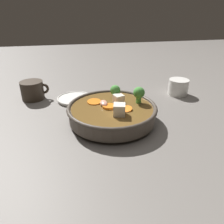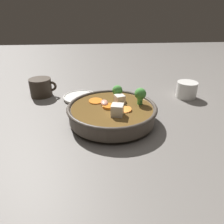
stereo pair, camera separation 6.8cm
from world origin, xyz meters
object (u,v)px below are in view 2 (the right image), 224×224
Objects in this scene: dark_mug at (41,87)px; side_saucer at (80,97)px; tea_cup at (187,90)px; stirfry_bowl at (112,111)px.

side_saucer is at bearing -16.56° from dark_mug.
dark_mug reaches higher than tea_cup.
side_saucer is at bearing 177.09° from tea_cup.
dark_mug is at bearing 137.41° from stirfry_bowl.
dark_mug is (-0.27, 0.24, -0.00)m from stirfry_bowl.
stirfry_bowl is 0.23m from side_saucer.
dark_mug is (-0.16, 0.05, 0.03)m from side_saucer.
stirfry_bowl reaches higher than side_saucer.
side_saucer is 0.42m from tea_cup.
stirfry_bowl is 2.61× the size of dark_mug.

